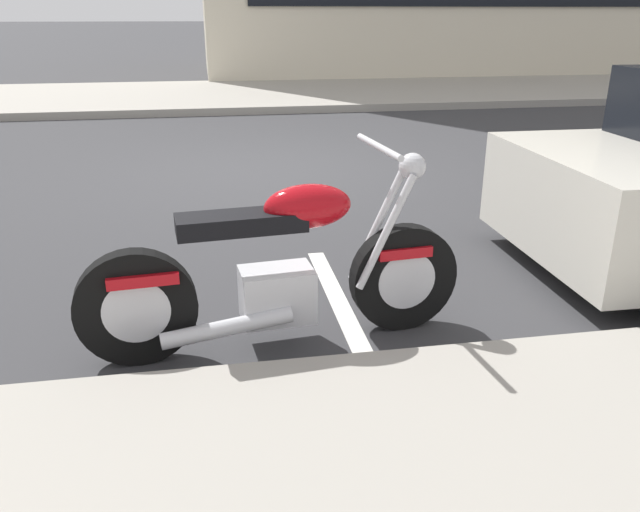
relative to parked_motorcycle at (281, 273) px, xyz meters
The scene contains 3 objects.
ground_plane 4.17m from the parked_motorcycle, 84.10° to the left, with size 260.00×260.00×0.00m, color #333335.
parking_stall_stripe 0.66m from the parked_motorcycle, 32.21° to the left, with size 0.12×2.20×0.01m, color silver.
parked_motorcycle is the anchor object (origin of this frame).
Camera 1 is at (-0.77, -7.32, 1.77)m, focal length 35.43 mm.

